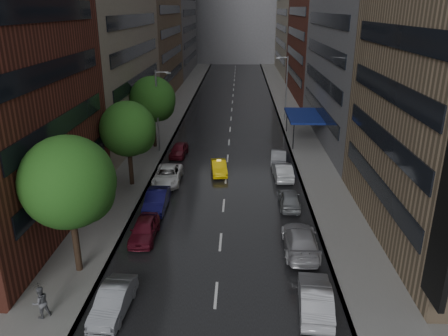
% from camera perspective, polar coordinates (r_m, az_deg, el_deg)
% --- Properties ---
extents(road, '(14.00, 140.00, 0.01)m').
position_cam_1_polar(road, '(68.59, 1.00, 7.26)').
color(road, black).
rests_on(road, ground).
extents(sidewalk_left, '(4.00, 140.00, 0.15)m').
position_cam_1_polar(sidewalk_left, '(69.32, -6.52, 7.33)').
color(sidewalk_left, gray).
rests_on(sidewalk_left, ground).
extents(sidewalk_right, '(4.00, 140.00, 0.15)m').
position_cam_1_polar(sidewalk_right, '(69.01, 8.55, 7.18)').
color(sidewalk_right, gray).
rests_on(sidewalk_right, ground).
extents(buildings_left, '(8.00, 108.00, 38.00)m').
position_cam_1_polar(buildings_left, '(77.33, -10.73, 20.35)').
color(buildings_left, maroon).
rests_on(buildings_left, ground).
extents(buildings_right, '(8.05, 109.10, 36.00)m').
position_cam_1_polar(buildings_right, '(74.80, 13.45, 19.44)').
color(buildings_right, '#937A5B').
rests_on(buildings_right, ground).
extents(building_far, '(40.00, 14.00, 32.00)m').
position_cam_1_polar(building_far, '(134.83, 1.64, 20.50)').
color(building_far, slate).
rests_on(building_far, ground).
extents(tree_near, '(5.49, 5.49, 8.74)m').
position_cam_1_polar(tree_near, '(26.65, -19.70, -1.78)').
color(tree_near, '#382619').
rests_on(tree_near, ground).
extents(tree_mid, '(4.92, 4.92, 7.85)m').
position_cam_1_polar(tree_mid, '(39.47, -12.45, 5.00)').
color(tree_mid, '#382619').
rests_on(tree_mid, ground).
extents(tree_far, '(5.20, 5.20, 8.29)m').
position_cam_1_polar(tree_far, '(50.42, -9.32, 8.83)').
color(tree_far, '#382619').
rests_on(tree_far, ground).
extents(taxi, '(1.91, 4.17, 1.33)m').
position_cam_1_polar(taxi, '(42.85, -0.67, 0.09)').
color(taxi, yellow).
rests_on(taxi, ground).
extents(parked_cars_left, '(2.50, 30.65, 1.53)m').
position_cam_1_polar(parked_cars_left, '(36.76, -8.50, -3.56)').
color(parked_cars_left, gray).
rests_on(parked_cars_left, ground).
extents(parked_cars_right, '(2.32, 28.73, 1.60)m').
position_cam_1_polar(parked_cars_right, '(34.38, 8.90, -5.27)').
color(parked_cars_right, '#A5A5AB').
rests_on(parked_cars_right, ground).
extents(ped_black_umbrella, '(1.11, 1.10, 2.09)m').
position_cam_1_polar(ped_black_umbrella, '(25.37, -22.93, -15.26)').
color(ped_black_umbrella, '#55565B').
rests_on(ped_black_umbrella, sidewalk_left).
extents(street_lamp_left, '(1.74, 0.22, 9.00)m').
position_cam_1_polar(street_lamp_left, '(48.82, -8.61, 7.56)').
color(street_lamp_left, gray).
rests_on(street_lamp_left, sidewalk_left).
extents(street_lamp_right, '(1.74, 0.22, 9.00)m').
position_cam_1_polar(street_lamp_right, '(63.05, 8.08, 10.44)').
color(street_lamp_right, gray).
rests_on(street_lamp_right, sidewalk_right).
extents(awning, '(4.00, 8.00, 3.12)m').
position_cam_1_polar(awning, '(53.83, 10.37, 6.72)').
color(awning, navy).
rests_on(awning, sidewalk_right).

